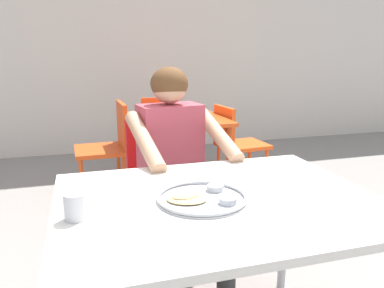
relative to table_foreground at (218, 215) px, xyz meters
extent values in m
cube|color=silver|center=(0.08, 3.79, 1.02)|extent=(12.00, 0.12, 3.40)
cube|color=silver|center=(0.00, 0.00, 0.05)|extent=(1.19, 0.92, 0.03)
cylinder|color=#B2B2B7|center=(-0.53, 0.40, -0.32)|extent=(0.04, 0.04, 0.72)
cylinder|color=#B2B2B7|center=(0.53, 0.40, -0.32)|extent=(0.04, 0.04, 0.72)
cylinder|color=#B7BABF|center=(-0.07, -0.01, 0.07)|extent=(0.33, 0.33, 0.01)
torus|color=#B7BABF|center=(-0.07, -0.01, 0.08)|extent=(0.33, 0.33, 0.01)
cylinder|color=#B2B5BA|center=(0.01, -0.08, 0.09)|extent=(0.06, 0.06, 0.02)
cylinder|color=maroon|center=(0.01, -0.08, 0.09)|extent=(0.05, 0.05, 0.01)
cylinder|color=#B2B5BA|center=(0.01, 0.06, 0.09)|extent=(0.06, 0.06, 0.02)
cylinder|color=#C65119|center=(0.01, 0.06, 0.09)|extent=(0.05, 0.05, 0.01)
ellipsoid|color=tan|center=(-0.12, -0.01, 0.08)|extent=(0.17, 0.15, 0.01)
ellipsoid|color=tan|center=(-0.12, 0.01, 0.09)|extent=(0.11, 0.08, 0.01)
cylinder|color=silver|center=(-0.51, -0.04, 0.11)|extent=(0.07, 0.07, 0.09)
cylinder|color=#593319|center=(-0.51, -0.04, 0.14)|extent=(0.06, 0.06, 0.02)
cube|color=red|center=(0.00, 0.82, -0.23)|extent=(0.47, 0.47, 0.04)
cube|color=red|center=(-0.03, 1.01, 0.00)|extent=(0.40, 0.09, 0.42)
cylinder|color=red|center=(0.19, 0.68, -0.47)|extent=(0.03, 0.03, 0.43)
cylinder|color=red|center=(-0.14, 0.63, -0.47)|extent=(0.03, 0.03, 0.43)
cylinder|color=red|center=(0.14, 1.01, -0.47)|extent=(0.03, 0.03, 0.43)
cylinder|color=red|center=(-0.19, 0.96, -0.47)|extent=(0.03, 0.03, 0.43)
cylinder|color=#333333|center=(0.20, 0.39, -0.45)|extent=(0.10, 0.10, 0.46)
cylinder|color=#333333|center=(0.17, 0.59, -0.17)|extent=(0.17, 0.41, 0.12)
cylinder|color=#333333|center=(-0.09, 0.35, -0.45)|extent=(0.10, 0.10, 0.46)
cylinder|color=#333333|center=(-0.12, 0.55, -0.17)|extent=(0.17, 0.41, 0.12)
cube|color=#B23F4C|center=(0.00, 0.77, 0.07)|extent=(0.36, 0.25, 0.49)
cylinder|color=tan|center=(0.23, 0.62, 0.17)|extent=(0.14, 0.46, 0.25)
cylinder|color=tan|center=(-0.18, 0.56, 0.17)|extent=(0.14, 0.46, 0.25)
sphere|color=tan|center=(0.00, 0.77, 0.42)|extent=(0.19, 0.19, 0.19)
ellipsoid|color=brown|center=(0.00, 0.77, 0.43)|extent=(0.21, 0.20, 0.18)
cube|color=#E04C19|center=(0.32, 2.00, 0.02)|extent=(0.87, 0.89, 0.03)
cylinder|color=#B33D14|center=(-0.05, 1.61, -0.34)|extent=(0.04, 0.04, 0.68)
cylinder|color=#B33D14|center=(0.70, 1.61, -0.34)|extent=(0.04, 0.04, 0.68)
cylinder|color=#B33D14|center=(-0.05, 2.39, -0.34)|extent=(0.04, 0.04, 0.68)
cylinder|color=#B33D14|center=(0.70, 2.39, -0.34)|extent=(0.04, 0.04, 0.68)
cube|color=#D24A19|center=(-0.33, 2.04, -0.23)|extent=(0.44, 0.45, 0.04)
cube|color=#D24A19|center=(-0.13, 2.05, -0.02)|extent=(0.05, 0.42, 0.39)
cylinder|color=#D24A19|center=(-0.50, 1.86, -0.47)|extent=(0.03, 0.03, 0.43)
cylinder|color=#D24A19|center=(-0.51, 2.22, -0.47)|extent=(0.03, 0.03, 0.43)
cylinder|color=#D24A19|center=(-0.15, 1.87, -0.47)|extent=(0.03, 0.03, 0.43)
cylinder|color=#D24A19|center=(-0.16, 2.23, -0.47)|extent=(0.03, 0.03, 0.43)
cube|color=#EE5118|center=(0.99, 1.99, -0.27)|extent=(0.47, 0.43, 0.04)
cube|color=#EE5118|center=(0.79, 1.97, -0.07)|extent=(0.07, 0.38, 0.36)
cylinder|color=#EE5118|center=(1.16, 2.16, -0.48)|extent=(0.03, 0.03, 0.39)
cylinder|color=#EE5118|center=(1.18, 1.85, -0.48)|extent=(0.03, 0.03, 0.39)
cylinder|color=#EE5118|center=(0.80, 2.13, -0.48)|extent=(0.03, 0.03, 0.39)
cylinder|color=#EE5118|center=(0.83, 1.82, -0.48)|extent=(0.03, 0.03, 0.39)
cube|color=#D4471A|center=(0.32, 2.70, -0.23)|extent=(0.44, 0.46, 0.04)
cube|color=#D4471A|center=(0.30, 2.51, -0.03)|extent=(0.38, 0.08, 0.37)
cylinder|color=#D4471A|center=(0.19, 2.89, -0.46)|extent=(0.03, 0.03, 0.43)
cylinder|color=#D4471A|center=(0.50, 2.85, -0.46)|extent=(0.03, 0.03, 0.43)
cylinder|color=#D4471A|center=(0.15, 2.55, -0.46)|extent=(0.03, 0.03, 0.43)
cylinder|color=#D4471A|center=(0.46, 2.51, -0.46)|extent=(0.03, 0.03, 0.43)
camera|label=1|loc=(-0.47, -1.24, 0.60)|focal=35.33mm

